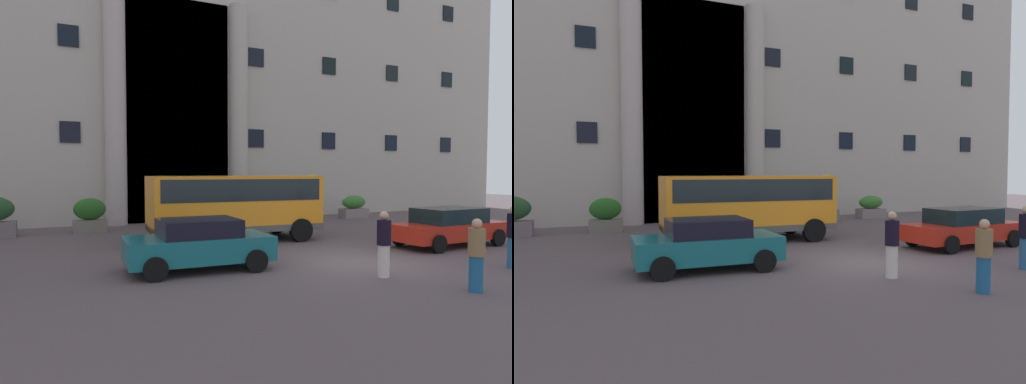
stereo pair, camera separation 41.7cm
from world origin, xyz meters
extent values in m
cube|color=#53464A|center=(0.00, 0.00, -0.06)|extent=(80.00, 64.00, 0.12)
cube|color=#AFA499|center=(0.00, 17.50, 10.57)|extent=(43.75, 9.00, 21.15)
cube|color=black|center=(-2.05, 13.06, 5.99)|extent=(5.61, 0.12, 11.98)
cylinder|color=#B0A19E|center=(-5.39, 12.75, 5.99)|extent=(1.07, 1.07, 11.98)
cylinder|color=#AFA59A|center=(1.29, 12.75, 5.99)|extent=(1.07, 1.07, 11.98)
cube|color=black|center=(-7.50, 12.96, 4.65)|extent=(0.95, 0.08, 1.04)
cube|color=black|center=(2.50, 12.96, 4.65)|extent=(0.95, 0.08, 1.04)
cube|color=black|center=(7.50, 12.96, 4.65)|extent=(0.95, 0.08, 1.04)
cube|color=black|center=(12.50, 12.96, 4.65)|extent=(0.95, 0.08, 1.04)
cube|color=black|center=(17.50, 12.96, 4.65)|extent=(0.95, 0.08, 1.04)
cube|color=black|center=(-7.50, 12.96, 9.30)|extent=(0.95, 0.08, 1.04)
cube|color=black|center=(2.50, 12.96, 9.30)|extent=(0.95, 0.08, 1.04)
cube|color=black|center=(7.50, 12.96, 9.30)|extent=(0.95, 0.08, 1.04)
cube|color=black|center=(12.50, 12.96, 9.30)|extent=(0.95, 0.08, 1.04)
cube|color=black|center=(17.50, 12.96, 9.30)|extent=(0.95, 0.08, 1.04)
cube|color=black|center=(12.50, 12.96, 13.96)|extent=(0.95, 0.08, 1.04)
cube|color=black|center=(17.50, 12.96, 13.96)|extent=(0.95, 0.08, 1.04)
cube|color=orange|center=(-1.80, 5.50, 1.50)|extent=(6.67, 2.69, 2.09)
cube|color=black|center=(-1.80, 5.50, 2.03)|extent=(6.28, 2.70, 0.81)
cube|color=black|center=(1.42, 5.36, 1.85)|extent=(0.15, 2.02, 1.02)
cube|color=#4E4C4A|center=(-1.80, 5.50, 0.57)|extent=(6.67, 2.73, 0.24)
cylinder|color=black|center=(0.56, 6.60, 0.45)|extent=(0.91, 0.32, 0.90)
cylinder|color=black|center=(0.45, 4.20, 0.45)|extent=(0.91, 0.32, 0.90)
cylinder|color=black|center=(-4.04, 6.80, 0.45)|extent=(0.91, 0.32, 0.90)
cylinder|color=black|center=(-4.15, 4.40, 0.45)|extent=(0.91, 0.32, 0.90)
cylinder|color=#A09E19|center=(2.96, 7.57, 1.25)|extent=(0.08, 0.08, 2.51)
cube|color=yellow|center=(2.96, 7.54, 2.26)|extent=(0.44, 0.03, 0.60)
cube|color=gray|center=(7.71, 10.59, 0.28)|extent=(1.66, 0.77, 0.56)
ellipsoid|color=#336C29|center=(7.71, 10.59, 0.93)|extent=(1.59, 0.69, 0.75)
cube|color=slate|center=(4.23, 10.52, 0.31)|extent=(2.04, 0.94, 0.62)
ellipsoid|color=#37672C|center=(4.23, 10.52, 1.03)|extent=(1.96, 0.85, 0.83)
cube|color=slate|center=(-6.83, 10.27, 0.28)|extent=(1.42, 0.72, 0.56)
ellipsoid|color=#22551D|center=(-6.83, 10.27, 1.05)|extent=(1.37, 0.65, 0.97)
cube|color=slate|center=(-0.25, 10.42, 0.24)|extent=(1.76, 0.82, 0.48)
ellipsoid|color=#1E5823|center=(-0.25, 10.42, 0.85)|extent=(1.69, 0.74, 0.74)
cube|color=#B42315|center=(4.87, 1.12, 0.56)|extent=(4.65, 1.97, 0.59)
cube|color=black|center=(4.87, 1.12, 1.13)|extent=(2.54, 1.65, 0.54)
cylinder|color=black|center=(6.37, 2.07, 0.31)|extent=(0.63, 0.23, 0.62)
cylinder|color=black|center=(6.46, 0.35, 0.31)|extent=(0.63, 0.23, 0.62)
cylinder|color=black|center=(3.27, 1.90, 0.31)|extent=(0.63, 0.23, 0.62)
cylinder|color=black|center=(3.37, 0.17, 0.31)|extent=(0.63, 0.23, 0.62)
cube|color=#18636C|center=(-4.61, 1.09, 0.60)|extent=(4.01, 1.96, 0.66)
cube|color=black|center=(-4.61, 1.09, 1.17)|extent=(2.18, 1.68, 0.48)
cylinder|color=black|center=(-3.24, 1.97, 0.31)|extent=(0.63, 0.22, 0.62)
cylinder|color=black|center=(-3.29, 0.13, 0.31)|extent=(0.63, 0.22, 0.62)
cylinder|color=black|center=(-5.93, 2.05, 0.31)|extent=(0.63, 0.22, 0.62)
cylinder|color=black|center=(-5.98, 0.21, 0.31)|extent=(0.63, 0.22, 0.62)
cylinder|color=black|center=(7.50, 3.23, 0.30)|extent=(0.61, 0.16, 0.60)
cylinder|color=black|center=(6.07, 3.37, 0.30)|extent=(0.61, 0.18, 0.60)
cube|color=#B6B8BE|center=(6.79, 3.30, 0.58)|extent=(0.94, 0.33, 0.32)
cube|color=black|center=(6.61, 3.32, 0.76)|extent=(0.54, 0.25, 0.12)
cylinder|color=#A5A5A8|center=(7.39, 3.24, 0.88)|extent=(0.08, 0.55, 0.03)
cylinder|color=beige|center=(-0.54, -1.71, 0.42)|extent=(0.30, 0.30, 0.83)
cylinder|color=black|center=(-0.54, -1.71, 1.15)|extent=(0.36, 0.36, 0.64)
sphere|color=tan|center=(-0.54, -1.71, 1.59)|extent=(0.22, 0.22, 0.22)
cylinder|color=#1D5688|center=(0.41, -3.68, 0.41)|extent=(0.30, 0.30, 0.82)
cylinder|color=olive|center=(0.41, -3.68, 1.13)|extent=(0.36, 0.36, 0.63)
sphere|color=tan|center=(0.41, -3.68, 1.55)|extent=(0.22, 0.22, 0.22)
cylinder|color=#265787|center=(3.50, -2.37, 0.43)|extent=(0.30, 0.30, 0.87)
cylinder|color=black|center=(3.50, -2.37, 1.20)|extent=(0.36, 0.36, 0.67)
sphere|color=tan|center=(3.50, -2.37, 1.65)|extent=(0.23, 0.23, 0.23)
camera|label=1|loc=(-8.16, -10.64, 2.71)|focal=31.12mm
camera|label=2|loc=(-7.78, -10.81, 2.71)|focal=31.12mm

